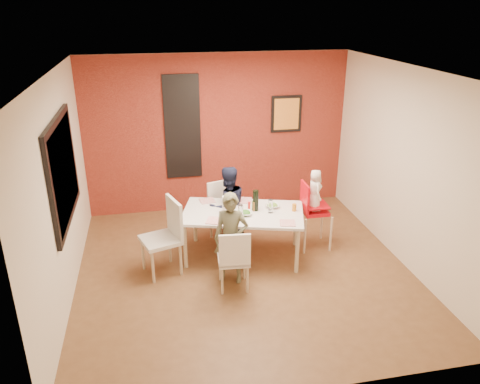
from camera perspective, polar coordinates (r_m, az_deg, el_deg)
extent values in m
plane|color=brown|center=(6.58, 0.52, -9.47)|extent=(4.50, 4.50, 0.00)
cube|color=silver|center=(5.65, 0.62, 14.51)|extent=(4.50, 4.50, 0.02)
cube|color=beige|center=(8.09, -2.73, 7.12)|extent=(4.50, 0.02, 2.70)
cube|color=beige|center=(4.03, 7.23, -9.58)|extent=(4.50, 0.02, 2.70)
cube|color=beige|center=(5.97, -21.07, -0.01)|extent=(0.02, 4.50, 2.70)
cube|color=beige|center=(6.79, 19.52, 2.81)|extent=(0.02, 4.50, 2.70)
cube|color=maroon|center=(8.08, -2.70, 7.08)|extent=(4.50, 0.02, 2.70)
cube|color=black|center=(6.09, -20.78, 2.45)|extent=(0.05, 1.70, 1.30)
cube|color=black|center=(6.08, -20.64, 2.47)|extent=(0.02, 1.55, 1.15)
cube|color=silver|center=(7.96, -7.02, 7.83)|extent=(0.55, 0.03, 1.70)
cube|color=black|center=(7.95, -7.02, 7.82)|extent=(0.60, 0.03, 1.76)
cube|color=black|center=(8.24, 5.66, 9.46)|extent=(0.54, 0.03, 0.64)
cube|color=gold|center=(8.23, 5.69, 9.44)|extent=(0.44, 0.01, 0.54)
cube|color=white|center=(6.61, 0.36, -2.59)|extent=(1.88, 1.37, 0.04)
cylinder|color=beige|center=(6.52, -6.71, -6.58)|extent=(0.06, 0.06, 0.67)
cylinder|color=beige|center=(7.21, -5.51, -3.58)|extent=(0.06, 0.06, 0.67)
cylinder|color=beige|center=(6.41, 6.99, -7.13)|extent=(0.06, 0.06, 0.67)
cylinder|color=beige|center=(7.11, 6.80, -4.02)|extent=(0.06, 0.06, 0.67)
cube|color=white|center=(6.04, -0.81, -8.21)|extent=(0.42, 0.42, 0.04)
cube|color=white|center=(5.77, -0.64, -7.20)|extent=(0.39, 0.07, 0.45)
cylinder|color=#C8B895|center=(6.30, 0.53, -9.03)|extent=(0.03, 0.03, 0.39)
cylinder|color=#C8B895|center=(6.03, 0.91, -10.61)|extent=(0.03, 0.03, 0.39)
cylinder|color=#C8B895|center=(6.27, -2.43, -9.20)|extent=(0.03, 0.03, 0.39)
cylinder|color=#C8B895|center=(6.00, -2.19, -10.79)|extent=(0.03, 0.03, 0.39)
cube|color=silver|center=(7.17, -1.73, -2.73)|extent=(0.53, 0.53, 0.05)
cube|color=silver|center=(7.23, -2.45, -0.43)|extent=(0.42, 0.16, 0.48)
cylinder|color=#C0AC8F|center=(7.06, -2.32, -5.20)|extent=(0.03, 0.03, 0.42)
cylinder|color=#C0AC8F|center=(7.34, -3.54, -4.10)|extent=(0.03, 0.03, 0.42)
cylinder|color=#C0AC8F|center=(7.20, 0.16, -4.59)|extent=(0.03, 0.03, 0.42)
cylinder|color=#C0AC8F|center=(7.48, -1.13, -3.53)|extent=(0.03, 0.03, 0.42)
cube|color=white|center=(6.39, -9.67, -5.79)|extent=(0.61, 0.61, 0.05)
cube|color=white|center=(6.33, -7.98, -3.18)|extent=(0.19, 0.47, 0.55)
cylinder|color=#BFAD8E|center=(6.62, -11.74, -7.40)|extent=(0.04, 0.04, 0.47)
cylinder|color=#BFAD8E|center=(6.73, -8.55, -6.65)|extent=(0.04, 0.04, 0.47)
cylinder|color=#BFAD8E|center=(6.30, -10.57, -8.98)|extent=(0.04, 0.04, 0.47)
cylinder|color=#BFAD8E|center=(6.41, -7.24, -8.15)|extent=(0.04, 0.04, 0.47)
cube|color=red|center=(7.02, 9.11, -2.30)|extent=(0.36, 0.36, 0.05)
cube|color=red|center=(6.87, 7.90, -0.62)|extent=(0.04, 0.36, 0.42)
cube|color=red|center=(6.98, 9.15, -1.56)|extent=(0.36, 0.36, 0.02)
cylinder|color=beige|center=(7.05, 11.03, -5.07)|extent=(0.03, 0.03, 0.55)
cylinder|color=beige|center=(6.92, 7.92, -5.39)|extent=(0.03, 0.03, 0.55)
cylinder|color=beige|center=(7.38, 9.93, -3.68)|extent=(0.03, 0.03, 0.55)
cylinder|color=beige|center=(7.26, 6.96, -3.96)|extent=(0.03, 0.03, 0.55)
imported|color=brown|center=(6.07, -1.10, -5.69)|extent=(0.52, 0.43, 1.24)
imported|color=black|center=(6.95, -1.52, -1.82)|extent=(0.72, 0.62, 1.26)
imported|color=white|center=(6.88, 9.12, 0.23)|extent=(0.20, 0.31, 0.62)
cube|color=white|center=(6.34, -3.02, -3.51)|extent=(0.30, 0.30, 0.01)
cube|color=white|center=(6.96, 0.44, -1.03)|extent=(0.29, 0.29, 0.01)
cube|color=white|center=(6.30, 5.84, -3.77)|extent=(0.24, 0.24, 0.01)
cube|color=white|center=(6.97, -4.02, -1.06)|extent=(0.23, 0.23, 0.01)
imported|color=white|center=(6.51, 0.62, -2.61)|extent=(0.23, 0.23, 0.05)
imported|color=white|center=(6.75, 3.96, -1.69)|extent=(0.23, 0.23, 0.05)
cylinder|color=black|center=(6.60, 1.93, -1.04)|extent=(0.08, 0.08, 0.30)
cylinder|color=white|center=(6.35, 0.07, -2.45)|extent=(0.07, 0.07, 0.21)
cylinder|color=white|center=(6.56, 3.73, -1.74)|extent=(0.07, 0.07, 0.20)
cylinder|color=white|center=(6.51, -1.68, -1.60)|extent=(0.11, 0.11, 0.26)
cylinder|color=red|center=(6.59, 1.11, -1.79)|extent=(0.04, 0.04, 0.14)
cylinder|color=#2E6A23|center=(6.63, 1.61, -1.65)|extent=(0.04, 0.04, 0.14)
cylinder|color=brown|center=(6.61, 1.70, -1.79)|extent=(0.04, 0.04, 0.14)
cylinder|color=orange|center=(6.66, 6.63, -1.89)|extent=(0.06, 0.06, 0.11)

